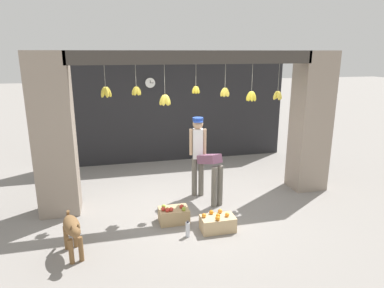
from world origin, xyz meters
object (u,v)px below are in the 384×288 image
(shopkeeper, at_px, (198,150))
(fruit_crate_apples, at_px, (174,215))
(water_bottle, at_px, (188,229))
(wall_clock, at_px, (150,83))
(worker_stooping, at_px, (211,168))
(dog, at_px, (72,229))
(fruit_crate_oranges, at_px, (218,223))

(shopkeeper, xyz_separation_m, fruit_crate_apples, (-0.71, -1.03, -0.84))
(water_bottle, relative_size, wall_clock, 1.02)
(shopkeeper, distance_m, worker_stooping, 0.49)
(shopkeeper, bearing_deg, worker_stooping, 126.49)
(shopkeeper, xyz_separation_m, wall_clock, (-0.63, 2.47, 1.16))
(dog, relative_size, fruit_crate_apples, 1.56)
(dog, bearing_deg, fruit_crate_apples, 97.91)
(fruit_crate_oranges, distance_m, fruit_crate_apples, 0.81)
(fruit_crate_apples, bearing_deg, shopkeeper, 55.63)
(shopkeeper, relative_size, fruit_crate_apples, 3.20)
(fruit_crate_oranges, height_order, fruit_crate_apples, fruit_crate_apples)
(dog, xyz_separation_m, worker_stooping, (2.49, 1.35, 0.27))
(worker_stooping, relative_size, water_bottle, 3.83)
(worker_stooping, xyz_separation_m, wall_clock, (-0.80, 2.84, 1.44))
(fruit_crate_apples, height_order, wall_clock, wall_clock)
(worker_stooping, xyz_separation_m, water_bottle, (-0.74, -1.21, -0.57))
(dog, distance_m, shopkeeper, 2.94)
(shopkeeper, bearing_deg, fruit_crate_oranges, 100.24)
(shopkeeper, height_order, fruit_crate_apples, shopkeeper)
(water_bottle, height_order, wall_clock, wall_clock)
(fruit_crate_apples, bearing_deg, water_bottle, -76.61)
(shopkeeper, xyz_separation_m, fruit_crate_oranges, (-0.04, -1.50, -0.85))
(water_bottle, bearing_deg, shopkeeper, 69.93)
(shopkeeper, height_order, water_bottle, shopkeeper)
(worker_stooping, xyz_separation_m, fruit_crate_oranges, (-0.21, -1.14, -0.57))
(dog, height_order, wall_clock, wall_clock)
(dog, height_order, fruit_crate_oranges, dog)
(shopkeeper, distance_m, fruit_crate_oranges, 1.72)
(fruit_crate_apples, height_order, water_bottle, fruit_crate_apples)
(water_bottle, xyz_separation_m, wall_clock, (-0.06, 4.05, 2.01))
(shopkeeper, relative_size, wall_clock, 6.14)
(worker_stooping, distance_m, water_bottle, 1.54)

